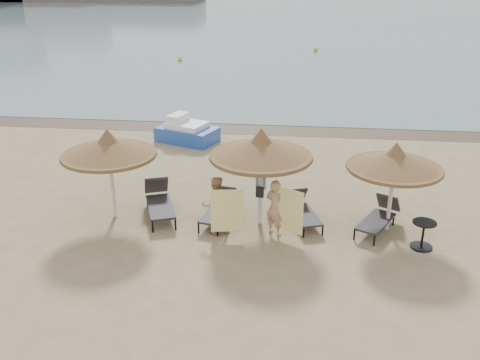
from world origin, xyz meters
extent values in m
plane|color=tan|center=(0.00, 0.00, 0.00)|extent=(160.00, 160.00, 0.00)
cube|color=slate|center=(0.00, 80.00, 0.01)|extent=(200.00, 140.00, 0.03)
cube|color=#4B3B27|center=(0.00, 9.40, 0.00)|extent=(200.00, 1.60, 0.01)
cylinder|color=silver|center=(-3.42, 0.75, 0.94)|extent=(0.11, 0.11, 1.88)
cone|color=brown|center=(-3.42, 0.75, 2.07)|extent=(2.59, 2.59, 0.49)
cone|color=brown|center=(-3.42, 0.75, 2.37)|extent=(0.63, 0.63, 0.40)
cylinder|color=brown|center=(-3.42, 0.75, 1.84)|extent=(2.54, 2.54, 0.09)
cylinder|color=silver|center=(0.66, 0.80, 0.99)|extent=(0.11, 0.11, 1.99)
cone|color=brown|center=(0.66, 0.80, 2.19)|extent=(2.74, 2.74, 0.52)
cone|color=brown|center=(0.66, 0.80, 2.50)|extent=(0.66, 0.66, 0.43)
cylinder|color=brown|center=(0.66, 0.80, 1.95)|extent=(2.69, 2.69, 0.09)
cylinder|color=silver|center=(4.09, 0.83, 0.90)|extent=(0.10, 0.10, 1.79)
cone|color=brown|center=(4.09, 0.83, 1.98)|extent=(2.48, 2.48, 0.47)
cone|color=brown|center=(4.09, 0.83, 2.26)|extent=(0.60, 0.60, 0.38)
cylinder|color=brown|center=(4.09, 0.83, 1.76)|extent=(2.43, 2.43, 0.09)
cylinder|color=black|center=(-2.12, -0.05, 0.15)|extent=(0.05, 0.05, 0.30)
cylinder|color=black|center=(-1.55, 0.16, 0.15)|extent=(0.05, 0.05, 0.30)
cylinder|color=black|center=(-2.65, 1.37, 0.15)|extent=(0.05, 0.05, 0.30)
cylinder|color=black|center=(-2.08, 1.58, 0.15)|extent=(0.05, 0.05, 0.30)
cube|color=black|center=(-2.12, 0.82, 0.34)|extent=(1.20, 1.76, 0.06)
cube|color=black|center=(-2.45, 1.71, 0.60)|extent=(0.79, 0.66, 0.61)
cylinder|color=black|center=(-0.90, 0.05, 0.13)|extent=(0.05, 0.05, 0.27)
cylinder|color=black|center=(-0.38, -0.06, 0.13)|extent=(0.05, 0.05, 0.27)
cylinder|color=black|center=(-0.61, 1.37, 0.13)|extent=(0.05, 0.05, 0.27)
cylinder|color=black|center=(-0.09, 1.25, 0.13)|extent=(0.05, 0.05, 0.27)
cube|color=black|center=(-0.48, 0.70, 0.30)|extent=(0.89, 1.54, 0.06)
cube|color=black|center=(-0.30, 1.53, 0.53)|extent=(0.67, 0.52, 0.55)
cylinder|color=black|center=(1.86, 0.11, 0.13)|extent=(0.05, 0.05, 0.26)
cylinder|color=black|center=(2.35, 0.27, 0.13)|extent=(0.05, 0.05, 0.26)
cylinder|color=black|center=(1.44, 1.34, 0.13)|extent=(0.05, 0.05, 0.26)
cylinder|color=black|center=(1.93, 1.51, 0.13)|extent=(0.05, 0.05, 0.26)
cube|color=black|center=(1.88, 0.85, 0.29)|extent=(1.00, 1.51, 0.06)
cube|color=black|center=(1.62, 1.63, 0.51)|extent=(0.67, 0.56, 0.53)
cylinder|color=black|center=(3.16, 0.14, 0.14)|extent=(0.05, 0.05, 0.27)
cylinder|color=black|center=(3.63, -0.12, 0.14)|extent=(0.05, 0.05, 0.27)
cylinder|color=black|center=(3.81, 1.33, 0.14)|extent=(0.05, 0.05, 0.27)
cylinder|color=black|center=(4.28, 1.07, 0.14)|extent=(0.05, 0.05, 0.27)
cube|color=black|center=(3.74, 0.65, 0.30)|extent=(1.22, 1.56, 0.06)
cube|color=black|center=(4.15, 1.39, 0.53)|extent=(0.72, 0.64, 0.55)
cylinder|color=black|center=(4.81, -0.08, 0.02)|extent=(0.55, 0.55, 0.04)
cylinder|color=black|center=(4.81, -0.08, 0.35)|extent=(0.06, 0.06, 0.67)
cylinder|color=black|center=(4.81, -0.08, 0.70)|extent=(0.59, 0.59, 0.03)
imported|color=tan|center=(-0.45, 0.15, 0.92)|extent=(0.97, 0.77, 1.84)
imported|color=tan|center=(1.09, 0.23, 0.89)|extent=(0.98, 0.90, 1.78)
cube|color=yellow|center=(-0.10, -0.20, 0.81)|extent=(0.84, 0.14, 1.18)
cube|color=yellow|center=(1.44, -0.02, 0.83)|extent=(0.76, 0.43, 1.20)
cube|color=white|center=(0.66, 0.98, 1.12)|extent=(0.28, 0.14, 0.34)
cube|color=black|center=(0.66, 0.64, 1.00)|extent=(0.22, 0.10, 0.30)
cube|color=#244DAF|center=(-2.73, 7.51, 0.28)|extent=(2.60, 2.08, 0.57)
cube|color=white|center=(-2.73, 7.51, 0.64)|extent=(1.76, 1.58, 0.26)
cube|color=white|center=(-3.12, 7.66, 0.88)|extent=(0.82, 1.05, 0.36)
sphere|color=yellow|center=(-6.81, 24.74, 0.16)|extent=(0.32, 0.32, 0.32)
sphere|color=yellow|center=(2.72, 29.89, 0.17)|extent=(0.34, 0.34, 0.34)
camera|label=1|loc=(1.58, -12.26, 6.76)|focal=40.00mm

